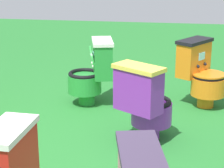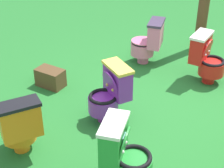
# 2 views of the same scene
# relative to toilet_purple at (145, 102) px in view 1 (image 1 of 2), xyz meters

# --- Properties ---
(ground) EXTENTS (14.00, 14.00, 0.00)m
(ground) POSITION_rel_toilet_purple_xyz_m (-0.54, 0.62, -0.37)
(ground) COLOR #26752D
(toilet_purple) EXTENTS (0.63, 0.61, 0.73)m
(toilet_purple) POSITION_rel_toilet_purple_xyz_m (0.00, 0.00, 0.00)
(toilet_purple) COLOR purple
(toilet_purple) RESTS_ON ground
(toilet_orange) EXTENTS (0.61, 0.63, 0.73)m
(toilet_orange) POSITION_rel_toilet_purple_xyz_m (1.03, -0.53, -0.00)
(toilet_orange) COLOR orange
(toilet_orange) RESTS_ON ground
(toilet_green) EXTENTS (0.51, 0.57, 0.73)m
(toilet_green) POSITION_rel_toilet_purple_xyz_m (0.88, 0.65, 0.00)
(toilet_green) COLOR green
(toilet_green) RESTS_ON ground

